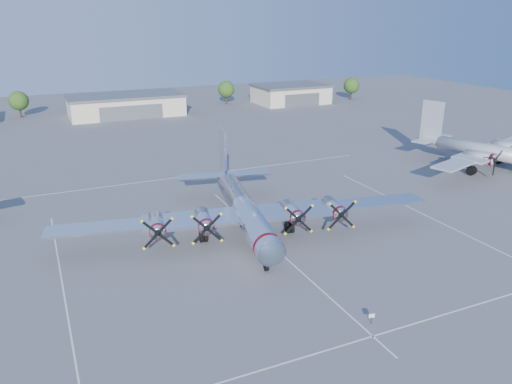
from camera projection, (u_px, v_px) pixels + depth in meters
name	position (u px, v px, depth m)	size (l,w,h in m)	color
ground	(258.00, 233.00, 58.75)	(260.00, 260.00, 0.00)	#5D5D60
parking_lines	(265.00, 239.00, 57.24)	(60.00, 50.08, 0.01)	silver
hangar_center	(126.00, 105.00, 128.29)	(28.60, 14.60, 5.40)	beige
hangar_east	(291.00, 94.00, 146.95)	(20.60, 14.60, 5.40)	beige
tree_west	(19.00, 101.00, 124.98)	(4.80, 4.80, 6.64)	#382619
tree_east	(226.00, 89.00, 144.64)	(4.80, 4.80, 6.64)	#382619
tree_far_east	(352.00, 86.00, 152.54)	(4.80, 4.80, 6.64)	#382619
main_bomber_b29	(244.00, 231.00, 59.51)	(43.44, 29.71, 9.61)	white
twin_engine_east	(477.00, 167.00, 84.58)	(32.04, 23.04, 10.16)	#B7B7BC
info_placard	(372.00, 317.00, 41.22)	(0.50, 0.16, 0.97)	black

